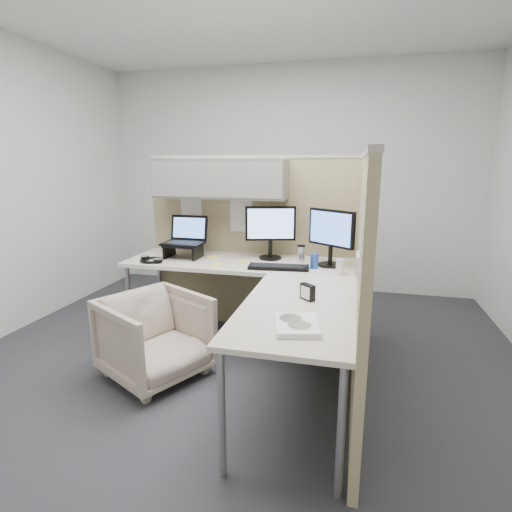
% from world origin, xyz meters
% --- Properties ---
extents(ground, '(4.50, 4.50, 0.00)m').
position_xyz_m(ground, '(0.00, 0.00, 0.00)').
color(ground, '#2A2B2E').
rests_on(ground, ground).
extents(partition_back, '(2.00, 0.36, 1.63)m').
position_xyz_m(partition_back, '(-0.22, 0.83, 1.10)').
color(partition_back, tan).
rests_on(partition_back, ground).
extents(partition_right, '(0.07, 2.03, 1.63)m').
position_xyz_m(partition_right, '(0.90, -0.07, 0.82)').
color(partition_right, tan).
rests_on(partition_right, ground).
extents(desk, '(2.00, 1.98, 0.73)m').
position_xyz_m(desk, '(0.12, 0.13, 0.69)').
color(desk, beige).
rests_on(desk, ground).
extents(office_chair, '(0.86, 0.88, 0.68)m').
position_xyz_m(office_chair, '(-0.54, -0.24, 0.34)').
color(office_chair, '#B49F8F').
rests_on(office_chair, ground).
extents(monitor_left, '(0.43, 0.20, 0.47)m').
position_xyz_m(monitor_left, '(0.12, 0.68, 1.00)').
color(monitor_left, black).
rests_on(monitor_left, desk).
extents(monitor_right, '(0.38, 0.28, 0.47)m').
position_xyz_m(monitor_right, '(0.66, 0.55, 1.00)').
color(monitor_right, black).
rests_on(monitor_right, desk).
extents(laptop_station, '(0.35, 0.30, 0.36)m').
position_xyz_m(laptop_station, '(-0.64, 0.56, 0.87)').
color(laptop_station, black).
rests_on(laptop_station, desk).
extents(keyboard, '(0.50, 0.21, 0.02)m').
position_xyz_m(keyboard, '(0.26, 0.36, 0.74)').
color(keyboard, black).
rests_on(keyboard, desk).
extents(mouse, '(0.12, 0.08, 0.04)m').
position_xyz_m(mouse, '(0.45, 0.34, 0.75)').
color(mouse, black).
rests_on(mouse, desk).
extents(travel_mug, '(0.07, 0.07, 0.15)m').
position_xyz_m(travel_mug, '(0.41, 0.60, 0.81)').
color(travel_mug, silver).
rests_on(travel_mug, desk).
extents(soda_can_green, '(0.07, 0.07, 0.12)m').
position_xyz_m(soda_can_green, '(0.75, 0.31, 0.79)').
color(soda_can_green, silver).
rests_on(soda_can_green, desk).
extents(soda_can_silver, '(0.07, 0.07, 0.12)m').
position_xyz_m(soda_can_silver, '(0.54, 0.44, 0.79)').
color(soda_can_silver, '#1E3FA5').
rests_on(soda_can_silver, desk).
extents(sticky_note_b, '(0.08, 0.08, 0.01)m').
position_xyz_m(sticky_note_b, '(0.06, 0.31, 0.73)').
color(sticky_note_b, yellow).
rests_on(sticky_note_b, desk).
extents(sticky_note_d, '(0.10, 0.10, 0.01)m').
position_xyz_m(sticky_note_d, '(-0.07, 0.52, 0.73)').
color(sticky_note_d, yellow).
rests_on(sticky_note_d, desk).
extents(sticky_note_c, '(0.10, 0.10, 0.01)m').
position_xyz_m(sticky_note_c, '(-0.40, 0.61, 0.73)').
color(sticky_note_c, yellow).
rests_on(sticky_note_c, desk).
extents(sticky_note_a, '(0.08, 0.08, 0.01)m').
position_xyz_m(sticky_note_a, '(-0.26, 0.35, 0.73)').
color(sticky_note_a, yellow).
rests_on(sticky_note_a, desk).
extents(headphones, '(0.25, 0.25, 0.04)m').
position_xyz_m(headphones, '(-0.85, 0.32, 0.75)').
color(headphones, black).
rests_on(headphones, desk).
extents(paper_stack, '(0.28, 0.32, 0.03)m').
position_xyz_m(paper_stack, '(0.58, -0.79, 0.75)').
color(paper_stack, white).
rests_on(paper_stack, desk).
extents(desk_clock, '(0.10, 0.10, 0.10)m').
position_xyz_m(desk_clock, '(0.58, -0.34, 0.78)').
color(desk_clock, black).
rests_on(desk_clock, desk).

